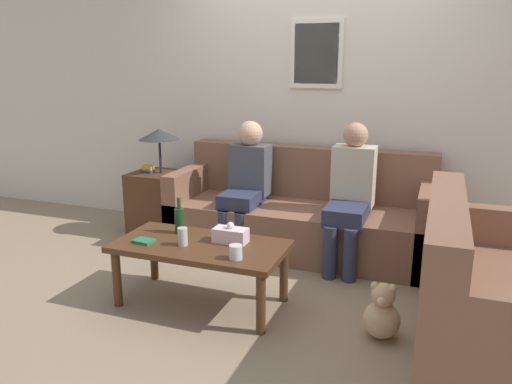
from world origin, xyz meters
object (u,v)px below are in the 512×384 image
Objects in this scene: coffee_table at (201,252)px; person_right at (350,191)px; couch_side at (489,301)px; drinking_glass at (236,252)px; person_left at (246,180)px; couch_main at (301,216)px; wine_bottle at (180,220)px; teddy_bear at (382,314)px.

person_right reaches higher than coffee_table.
drinking_glass is at bearing 98.43° from couch_side.
drinking_glass is 1.38m from person_left.
person_left is at bearing 95.78° from coffee_table.
couch_main is 1.29m from wine_bottle.
couch_main is 2.00× the size of person_left.
person_right reaches higher than person_left.
couch_side is 1.35× the size of person_right.
person_left is (-0.11, 1.13, 0.24)m from coffee_table.
wine_bottle reaches higher than coffee_table.
couch_side is 1.50m from drinking_glass.
person_right is at bearing 41.32° from wine_bottle.
drinking_glass is 0.26× the size of teddy_bear.
person_left reaches higher than teddy_bear.
drinking_glass is 0.96m from teddy_bear.
wine_bottle is at bearing 151.12° from drinking_glass.
person_right is (0.82, 1.07, 0.24)m from coffee_table.
wine_bottle is (-0.59, -1.12, 0.23)m from couch_main.
person_right is (1.05, 0.92, 0.08)m from wine_bottle.
couch_side is at bearing -45.89° from person_right.
wine_bottle is at bearing 173.76° from teddy_bear.
couch_side is at bearing 6.43° from teddy_bear.
person_right is 1.25m from teddy_bear.
coffee_table is 4.46× the size of wine_bottle.
coffee_table is 1.16m from person_left.
coffee_table is 1.24m from teddy_bear.
person_right is at bearing 52.59° from coffee_table.
wine_bottle is 2.87× the size of drinking_glass.
drinking_glass reaches higher than coffee_table.
person_left reaches higher than couch_side.
person_left is 3.18× the size of teddy_bear.
coffee_table is at bearing 91.59° from couch_side.
person_left is (-0.45, 1.29, 0.13)m from drinking_glass.
drinking_glass is (0.33, -0.17, 0.10)m from coffee_table.
couch_main reaches higher than coffee_table.
person_left reaches higher than drinking_glass.
person_left is at bearing 176.33° from person_right.
wine_bottle is at bearing 87.36° from couch_side.
person_left is at bearing -163.92° from couch_main.
couch_side is 1.80m from coffee_table.
couch_side reaches higher than teddy_bear.
couch_side is at bearing -39.96° from couch_main.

